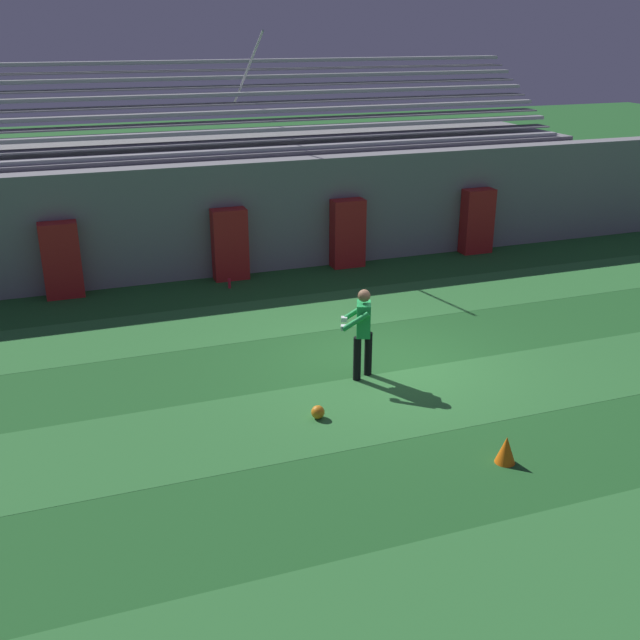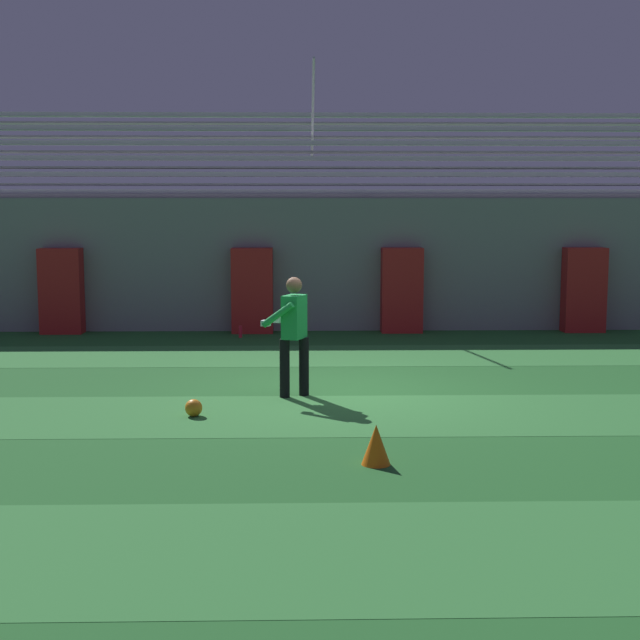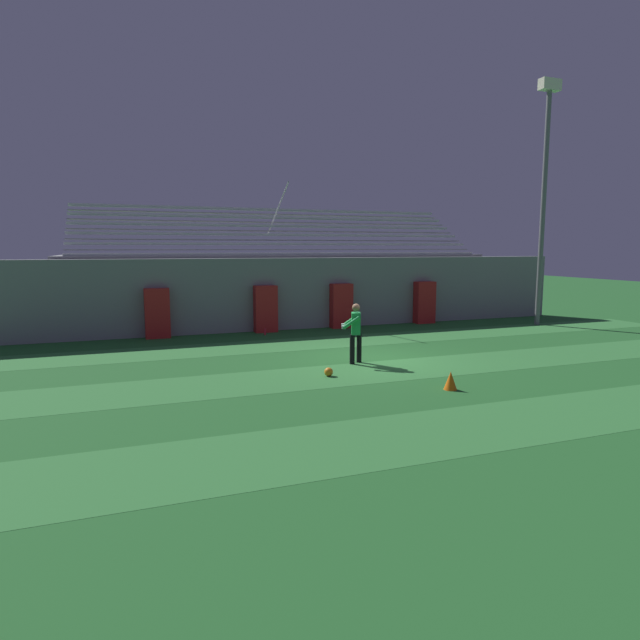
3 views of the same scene
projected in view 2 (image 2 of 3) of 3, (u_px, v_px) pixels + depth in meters
The scene contains 14 objects.
ground_plane at pixel (340, 391), 12.79m from camera, with size 80.00×80.00×0.00m, color #236028.
turf_stripe_near at pixel (374, 551), 6.84m from camera, with size 28.00×2.26×0.01m, color #337A38.
turf_stripe_mid at pixel (345, 414), 11.33m from camera, with size 28.00×2.26×0.01m, color #337A38.
turf_stripe_far at pixel (332, 355), 15.81m from camera, with size 28.00×2.26×0.01m, color #337A38.
back_wall at pixel (326, 264), 19.06m from camera, with size 24.00×0.60×2.80m, color gray.
padding_pillar_gate_left at pixel (252, 291), 18.55m from camera, with size 0.86×0.44×1.77m, color #B21E1E.
padding_pillar_gate_right at pixel (402, 290), 18.62m from camera, with size 0.86×0.44×1.77m, color #B21E1E.
padding_pillar_far_left at pixel (61, 291), 18.46m from camera, with size 0.86×0.44×1.77m, color #B21E1E.
padding_pillar_far_right at pixel (584, 290), 18.70m from camera, with size 0.86×0.44×1.77m, color #B21E1E.
bleacher_stand at pixel (323, 252), 21.72m from camera, with size 18.00×4.75×5.83m.
goalkeeper at pixel (293, 329), 12.31m from camera, with size 0.69×0.71×1.67m.
soccer_ball at pixel (194, 408), 11.22m from camera, with size 0.22×0.22×0.22m, color orange.
traffic_cone at pixel (376, 445), 9.12m from camera, with size 0.30×0.30×0.42m, color orange.
water_bottle at pixel (240, 332), 17.95m from camera, with size 0.07×0.07×0.24m, color red.
Camera 2 is at (-0.56, -12.55, 2.64)m, focal length 50.00 mm.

